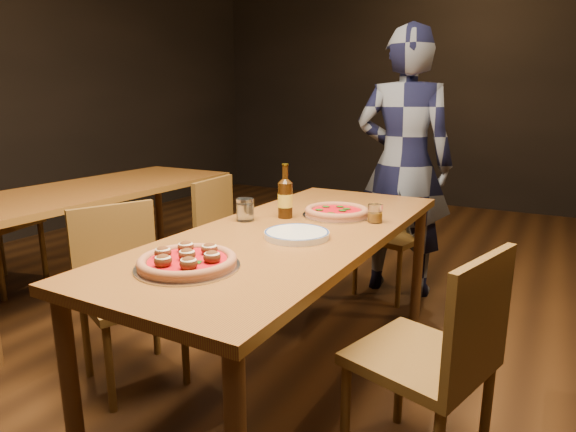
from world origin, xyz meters
The scene contains 14 objects.
ground centered at (0.00, 0.00, 0.00)m, with size 9.00×9.00×0.00m, color black.
table_main centered at (0.00, 0.00, 0.68)m, with size 0.80×2.00×0.75m.
table_left centered at (-1.70, 0.30, 0.68)m, with size 0.80×2.00×0.75m.
chair_main_nw centered at (-0.65, -0.38, 0.44)m, with size 0.41×0.41×0.87m, color brown, non-canonical shape.
chair_main_sw centered at (-0.66, 0.52, 0.44)m, with size 0.41×0.41×0.88m, color brown, non-canonical shape.
chair_main_e centered at (0.66, -0.29, 0.45)m, with size 0.42×0.42×0.89m, color brown, non-canonical shape.
chair_end centered at (0.07, 1.26, 0.42)m, with size 0.39×0.39×0.83m, color brown, non-canonical shape.
pizza_meatball centered at (-0.07, -0.63, 0.77)m, with size 0.36×0.36×0.07m.
pizza_margherita centered at (0.07, 0.33, 0.77)m, with size 0.34×0.34×0.04m.
plate_stack centered at (0.08, -0.12, 0.76)m, with size 0.27×0.27×0.03m, color white.
beer_bottle centered at (-0.14, 0.17, 0.84)m, with size 0.07×0.07×0.26m.
water_glass centered at (-0.28, 0.02, 0.80)m, with size 0.09×0.09×0.11m, color white.
amber_glass centered at (0.28, 0.30, 0.79)m, with size 0.07×0.07×0.09m, color #975C11.
diner centered at (0.10, 1.37, 0.89)m, with size 0.65×0.43×1.79m, color black.
Camera 1 is at (1.00, -1.83, 1.31)m, focal length 30.00 mm.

